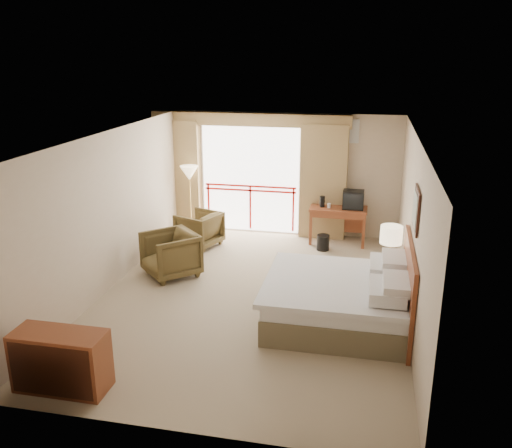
% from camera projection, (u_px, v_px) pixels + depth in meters
% --- Properties ---
extents(floor, '(7.00, 7.00, 0.00)m').
position_uv_depth(floor, '(253.00, 296.00, 9.16)').
color(floor, gray).
rests_on(floor, ground).
extents(ceiling, '(7.00, 7.00, 0.00)m').
position_uv_depth(ceiling, '(252.00, 137.00, 8.33)').
color(ceiling, white).
rests_on(ceiling, wall_back).
extents(wall_back, '(5.00, 0.00, 5.00)m').
position_uv_depth(wall_back, '(286.00, 174.00, 12.01)').
color(wall_back, '#C4AE91').
rests_on(wall_back, ground).
extents(wall_front, '(5.00, 0.00, 5.00)m').
position_uv_depth(wall_front, '(179.00, 321.00, 5.48)').
color(wall_front, '#C4AE91').
rests_on(wall_front, ground).
extents(wall_left, '(0.00, 7.00, 7.00)m').
position_uv_depth(wall_left, '(109.00, 211.00, 9.23)').
color(wall_left, '#C4AE91').
rests_on(wall_left, ground).
extents(wall_right, '(0.00, 7.00, 7.00)m').
position_uv_depth(wall_right, '(412.00, 230.00, 8.25)').
color(wall_right, '#C4AE91').
rests_on(wall_right, ground).
extents(balcony_door, '(2.40, 0.00, 2.40)m').
position_uv_depth(balcony_door, '(250.00, 179.00, 12.19)').
color(balcony_door, white).
rests_on(balcony_door, wall_back).
extents(balcony_railing, '(2.09, 0.03, 1.02)m').
position_uv_depth(balcony_railing, '(250.00, 196.00, 12.29)').
color(balcony_railing, red).
rests_on(balcony_railing, wall_back).
extents(curtain_left, '(1.00, 0.26, 2.50)m').
position_uv_depth(curtain_left, '(179.00, 175.00, 12.38)').
color(curtain_left, olive).
rests_on(curtain_left, wall_back).
extents(curtain_right, '(1.00, 0.26, 2.50)m').
position_uv_depth(curtain_right, '(323.00, 182.00, 11.73)').
color(curtain_right, olive).
rests_on(curtain_right, wall_back).
extents(valance, '(4.40, 0.22, 0.28)m').
position_uv_depth(valance, '(249.00, 119.00, 11.68)').
color(valance, olive).
rests_on(valance, wall_back).
extents(hvac_vent, '(0.50, 0.04, 0.50)m').
position_uv_depth(hvac_vent, '(347.00, 131.00, 11.42)').
color(hvac_vent, silver).
rests_on(hvac_vent, wall_back).
extents(bed, '(2.13, 2.06, 0.97)m').
position_uv_depth(bed, '(341.00, 299.00, 8.19)').
color(bed, brown).
rests_on(bed, floor).
extents(headboard, '(0.06, 2.10, 1.30)m').
position_uv_depth(headboard, '(408.00, 288.00, 7.92)').
color(headboard, brown).
rests_on(headboard, wall_right).
extents(framed_art, '(0.04, 0.72, 0.60)m').
position_uv_depth(framed_art, '(416.00, 210.00, 7.55)').
color(framed_art, black).
rests_on(framed_art, wall_right).
extents(nightstand, '(0.39, 0.46, 0.54)m').
position_uv_depth(nightstand, '(388.00, 280.00, 9.16)').
color(nightstand, brown).
rests_on(nightstand, floor).
extents(table_lamp, '(0.37, 0.37, 0.65)m').
position_uv_depth(table_lamp, '(391.00, 235.00, 8.98)').
color(table_lamp, tan).
rests_on(table_lamp, nightstand).
extents(phone, '(0.17, 0.14, 0.07)m').
position_uv_depth(phone, '(386.00, 266.00, 8.94)').
color(phone, black).
rests_on(phone, nightstand).
extents(desk, '(1.20, 0.58, 0.79)m').
position_uv_depth(desk, '(338.00, 215.00, 11.59)').
color(desk, brown).
rests_on(desk, floor).
extents(tv, '(0.43, 0.35, 0.39)m').
position_uv_depth(tv, '(353.00, 200.00, 11.36)').
color(tv, black).
rests_on(tv, desk).
extents(coffee_maker, '(0.12, 0.12, 0.24)m').
position_uv_depth(coffee_maker, '(322.00, 202.00, 11.52)').
color(coffee_maker, black).
rests_on(coffee_maker, desk).
extents(cup, '(0.09, 0.09, 0.10)m').
position_uv_depth(cup, '(329.00, 206.00, 11.46)').
color(cup, white).
rests_on(cup, desk).
extents(wastebasket, '(0.26, 0.26, 0.33)m').
position_uv_depth(wastebasket, '(323.00, 242.00, 11.25)').
color(wastebasket, black).
rests_on(wastebasket, floor).
extents(armchair_far, '(1.04, 1.02, 0.74)m').
position_uv_depth(armchair_far, '(200.00, 245.00, 11.56)').
color(armchair_far, '#45381E').
rests_on(armchair_far, floor).
extents(armchair_near, '(1.26, 1.26, 0.82)m').
position_uv_depth(armchair_near, '(172.00, 275.00, 10.03)').
color(armchair_near, '#45381E').
rests_on(armchair_near, floor).
extents(side_table, '(0.53, 0.53, 0.58)m').
position_uv_depth(side_table, '(177.00, 240.00, 10.67)').
color(side_table, black).
rests_on(side_table, floor).
extents(book, '(0.18, 0.24, 0.02)m').
position_uv_depth(book, '(177.00, 231.00, 10.62)').
color(book, white).
rests_on(book, side_table).
extents(floor_lamp, '(0.40, 0.40, 1.55)m').
position_uv_depth(floor_lamp, '(189.00, 176.00, 11.93)').
color(floor_lamp, tan).
rests_on(floor_lamp, floor).
extents(dresser, '(1.14, 0.48, 0.76)m').
position_uv_depth(dresser, '(61.00, 361.00, 6.56)').
color(dresser, brown).
rests_on(dresser, floor).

